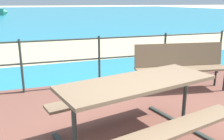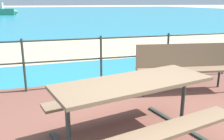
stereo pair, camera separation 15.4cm
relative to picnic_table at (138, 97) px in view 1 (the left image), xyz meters
name	(u,v)px [view 1 (the left image)]	position (x,y,z in m)	size (l,w,h in m)	color
sea_water	(39,13)	(0.14, 39.86, -0.65)	(90.00, 90.00, 0.01)	teal
beach_strip	(69,49)	(0.14, 6.72, -0.64)	(54.00, 4.30, 0.01)	tan
picnic_table	(138,97)	(0.00, 0.00, 0.00)	(2.10, 1.76, 0.79)	#7A6047
park_bench	(181,63)	(1.55, 1.50, -0.06)	(1.81, 0.66, 0.89)	#7A6047
railing_fence	(99,54)	(0.14, 2.23, 0.06)	(5.94, 0.04, 1.01)	#2D3833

